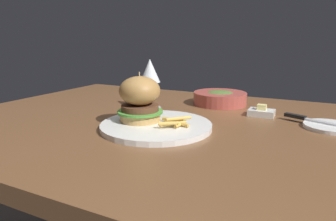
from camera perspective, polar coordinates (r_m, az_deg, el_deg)
The scene contains 9 objects.
dining_table at distance 0.91m, azimuth -1.68°, elevation -6.75°, with size 1.25×0.95×0.74m.
main_plate at distance 0.80m, azimuth -2.26°, elevation -2.90°, with size 0.30×0.30×0.01m, color white.
burger_sandwich at distance 0.81m, azimuth -5.38°, elevation 2.25°, with size 0.12×0.12×0.13m.
fries_pile at distance 0.77m, azimuth 1.39°, elevation -2.23°, with size 0.09×0.09×0.02m.
wine_glass at distance 1.00m, azimuth -3.46°, elevation 7.18°, with size 0.07×0.07×0.17m.
bread_plate at distance 0.90m, azimuth 28.44°, elevation -2.71°, with size 0.13×0.13×0.01m, color white.
table_knife at distance 0.92m, azimuth 25.66°, elevation -1.60°, with size 0.18×0.09×0.01m.
butter_dish at distance 0.96m, azimuth 17.37°, elevation -0.31°, with size 0.08×0.06×0.04m.
soup_bowl at distance 1.10m, azimuth 9.86°, elevation 2.43°, with size 0.19×0.19×0.05m.
Camera 1 is at (0.41, -0.76, 0.97)m, focal length 32.00 mm.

